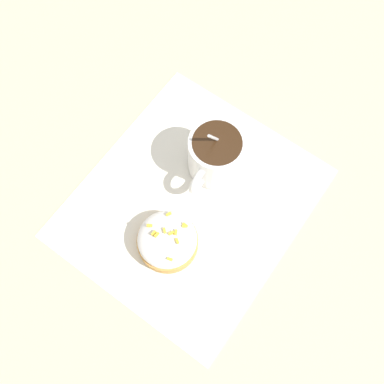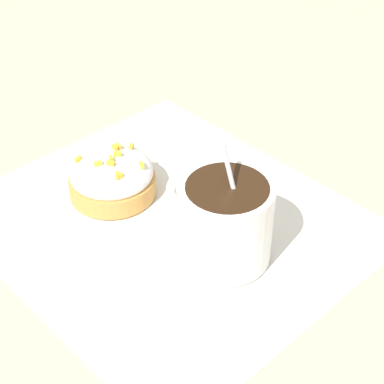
{
  "view_description": "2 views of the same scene",
  "coord_description": "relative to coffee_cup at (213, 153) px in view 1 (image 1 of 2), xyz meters",
  "views": [
    {
      "loc": [
        -0.18,
        -0.11,
        0.6
      ],
      "look_at": [
        0.0,
        -0.0,
        0.04
      ],
      "focal_mm": 42.0,
      "sensor_mm": 36.0,
      "label": 1
    },
    {
      "loc": [
        0.31,
        -0.31,
        0.38
      ],
      "look_at": [
        0.02,
        0.01,
        0.04
      ],
      "focal_mm": 60.0,
      "sensor_mm": 36.0,
      "label": 2
    }
  ],
  "objects": [
    {
      "name": "frosted_pastry",
      "position": [
        -0.13,
        -0.01,
        -0.02
      ],
      "size": [
        0.08,
        0.08,
        0.05
      ],
      "color": "#D19347",
      "rests_on": "paper_napkin"
    },
    {
      "name": "coffee_cup",
      "position": [
        0.0,
        0.0,
        0.0
      ],
      "size": [
        0.11,
        0.08,
        0.11
      ],
      "color": "white",
      "rests_on": "paper_napkin"
    },
    {
      "name": "paper_napkin",
      "position": [
        -0.07,
        -0.0,
        -0.04
      ],
      "size": [
        0.35,
        0.31,
        0.0
      ],
      "color": "white",
      "rests_on": "ground_plane"
    },
    {
      "name": "ground_plane",
      "position": [
        -0.07,
        -0.0,
        -0.04
      ],
      "size": [
        3.0,
        3.0,
        0.0
      ],
      "primitive_type": "plane",
      "color": "#C6B793"
    }
  ]
}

